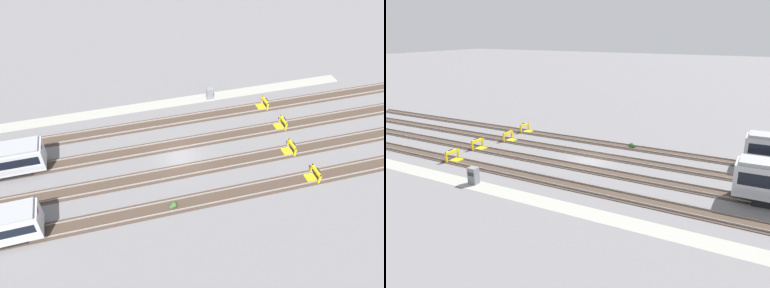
# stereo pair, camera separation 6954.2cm
# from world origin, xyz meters

# --- Properties ---
(ground_plane) EXTENTS (400.00, 400.00, 0.00)m
(ground_plane) POSITION_xyz_m (0.00, 0.00, 0.00)
(ground_plane) COLOR slate
(service_walkway) EXTENTS (54.00, 2.00, 0.01)m
(service_walkway) POSITION_xyz_m (0.00, -11.15, 0.00)
(service_walkway) COLOR #9E9E93
(service_walkway) RESTS_ON ground
(rail_track_nearest) EXTENTS (90.00, 2.24, 0.21)m
(rail_track_nearest) POSITION_xyz_m (0.00, -6.97, 0.04)
(rail_track_nearest) COLOR #47382D
(rail_track_nearest) RESTS_ON ground
(rail_track_near_inner) EXTENTS (90.00, 2.24, 0.21)m
(rail_track_near_inner) POSITION_xyz_m (0.00, -2.32, 0.04)
(rail_track_near_inner) COLOR #47382D
(rail_track_near_inner) RESTS_ON ground
(rail_track_middle) EXTENTS (90.00, 2.24, 0.21)m
(rail_track_middle) POSITION_xyz_m (0.00, 2.32, 0.04)
(rail_track_middle) COLOR #47382D
(rail_track_middle) RESTS_ON ground
(rail_track_far_inner) EXTENTS (90.00, 2.24, 0.21)m
(rail_track_far_inner) POSITION_xyz_m (0.00, 6.97, 0.04)
(rail_track_far_inner) COLOR #47382D
(rail_track_far_inner) RESTS_ON ground
(bumper_stop_nearest_track) EXTENTS (1.36, 2.01, 1.22)m
(bumper_stop_nearest_track) POSITION_xyz_m (-13.35, -6.96, 0.51)
(bumper_stop_nearest_track) COLOR yellow
(bumper_stop_nearest_track) RESTS_ON ground
(bumper_stop_near_inner_track) EXTENTS (1.35, 2.00, 1.22)m
(bumper_stop_near_inner_track) POSITION_xyz_m (-13.92, -2.32, 0.51)
(bumper_stop_near_inner_track) COLOR yellow
(bumper_stop_near_inner_track) RESTS_ON ground
(bumper_stop_middle_track) EXTENTS (1.35, 2.00, 1.22)m
(bumper_stop_middle_track) POSITION_xyz_m (-12.90, 2.33, 0.51)
(bumper_stop_middle_track) COLOR yellow
(bumper_stop_middle_track) RESTS_ON ground
(bumper_stop_far_inner_track) EXTENTS (1.34, 2.00, 1.22)m
(bumper_stop_far_inner_track) POSITION_xyz_m (-13.55, 6.97, 0.51)
(bumper_stop_far_inner_track) COLOR yellow
(bumper_stop_far_inner_track) RESTS_ON ground
(electrical_cabinet) EXTENTS (0.90, 0.73, 1.60)m
(electrical_cabinet) POSITION_xyz_m (-6.78, -10.85, 0.80)
(electrical_cabinet) COLOR gray
(electrical_cabinet) RESTS_ON ground
(weed_clump) EXTENTS (0.92, 0.70, 0.64)m
(weed_clump) POSITION_xyz_m (2.46, 7.07, 0.24)
(weed_clump) COLOR #38602D
(weed_clump) RESTS_ON ground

